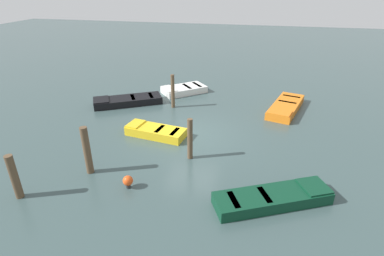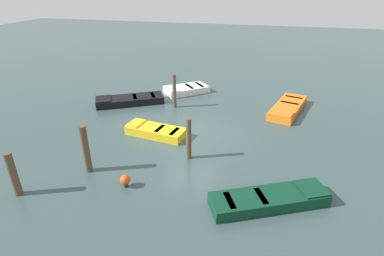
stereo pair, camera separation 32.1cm
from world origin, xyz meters
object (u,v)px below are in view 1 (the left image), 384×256
Objects in this scene: rowboat_yellow at (155,131)px; mooring_piling_center at (14,177)px; rowboat_orange at (286,107)px; marker_buoy at (128,181)px; mooring_piling_far_right at (87,151)px; rowboat_dark_green at (273,198)px; rowboat_white at (184,89)px; rowboat_black at (127,101)px; mooring_piling_near_left at (173,91)px; mooring_piling_near_right at (190,139)px.

mooring_piling_center is at bearing 69.45° from rowboat_yellow.
rowboat_orange is 8.39× the size of marker_buoy.
mooring_piling_far_right reaches higher than mooring_piling_center.
mooring_piling_center is at bearing 140.16° from mooring_piling_far_right.
rowboat_dark_green is at bearing -79.18° from mooring_piling_center.
rowboat_white is 1.86× the size of mooring_piling_center.
mooring_piling_center reaches higher than rowboat_white.
mooring_piling_far_right is 2.01m from marker_buoy.
rowboat_dark_green is 2.06× the size of mooring_piling_far_right.
mooring_piling_center is at bearing 59.85° from rowboat_black.
mooring_piling_center is (-1.87, 1.56, -0.14)m from mooring_piling_far_right.
mooring_piling_near_left reaches higher than mooring_piling_near_right.
rowboat_black is at bearing 92.46° from mooring_piling_near_left.
mooring_piling_near_left is (7.30, 5.50, 0.74)m from rowboat_dark_green.
mooring_piling_far_right is at bearing 42.06° from rowboat_white.
rowboat_yellow is at bearing -22.48° from mooring_piling_far_right.
rowboat_yellow is 6.05× the size of marker_buoy.
mooring_piling_near_left reaches higher than rowboat_orange.
mooring_piling_far_right is at bearing 72.30° from marker_buoy.
rowboat_dark_green is (-3.71, -5.33, -0.00)m from rowboat_yellow.
mooring_piling_near_left is at bearing 23.18° from mooring_piling_near_right.
rowboat_yellow is 1.79× the size of mooring_piling_center.
rowboat_yellow is 7.61m from rowboat_orange.
mooring_piling_far_right is 3.95× the size of marker_buoy.
rowboat_yellow and rowboat_white have the same top height.
mooring_piling_near_left is 9.32m from mooring_piling_center.
mooring_piling_near_right is 6.25m from mooring_piling_center.
mooring_piling_far_right is at bearing 151.46° from rowboat_dark_green.
mooring_piling_near_right reaches higher than rowboat_white.
rowboat_black is at bearing -0.27° from mooring_piling_center.
mooring_piling_near_right is (-1.58, -2.04, 0.66)m from rowboat_yellow.
rowboat_orange is (4.56, -6.09, -0.00)m from rowboat_yellow.
rowboat_white is 10.19m from marker_buoy.
mooring_piling_near_right is at bearing -156.82° from mooring_piling_near_left.
mooring_piling_far_right reaches higher than rowboat_orange.
marker_buoy is at bearing -17.91° from rowboat_orange.
rowboat_yellow and rowboat_dark_green have the same top height.
rowboat_dark_green is 4.95m from marker_buoy.
marker_buoy is (-10.18, -0.59, 0.07)m from rowboat_white.
rowboat_yellow is 0.96× the size of rowboat_white.
mooring_piling_far_right is 1.17× the size of mooring_piling_center.
marker_buoy is at bearing 157.27° from rowboat_dark_green.
rowboat_white is at bearing -79.32° from rowboat_yellow.
mooring_piling_near_right is (-5.05, -4.98, 0.66)m from rowboat_black.
marker_buoy is (-8.56, 5.71, 0.07)m from rowboat_orange.
rowboat_white is 8.10m from mooring_piling_near_right.
rowboat_yellow is 3.79m from mooring_piling_far_right.
mooring_piling_far_right is at bearing -27.48° from rowboat_orange.
rowboat_dark_green is 8.14× the size of marker_buoy.
rowboat_white is at bearing 3.32° from marker_buoy.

